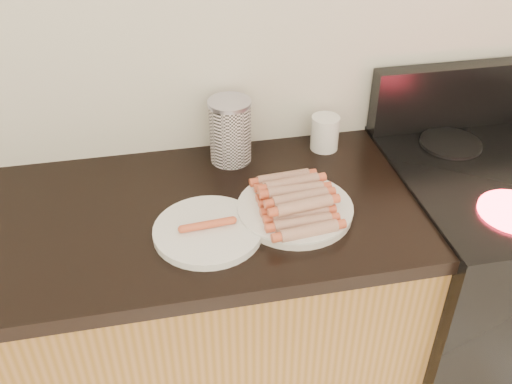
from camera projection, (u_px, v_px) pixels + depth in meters
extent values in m
cube|color=silver|center=(237.00, 11.00, 1.49)|extent=(4.00, 0.04, 2.60)
cube|color=brown|center=(21.00, 363.00, 1.64)|extent=(2.20, 0.59, 0.86)
cube|color=black|center=(495.00, 288.00, 1.85)|extent=(0.76, 0.65, 0.90)
cube|color=black|center=(490.00, 93.00, 1.75)|extent=(0.76, 0.06, 0.20)
cylinder|color=black|center=(451.00, 143.00, 1.69)|extent=(0.18, 0.18, 0.01)
cylinder|color=white|center=(295.00, 210.00, 1.43)|extent=(0.30, 0.30, 0.02)
cylinder|color=white|center=(208.00, 231.00, 1.37)|extent=(0.30, 0.30, 0.02)
cylinder|color=maroon|center=(308.00, 231.00, 1.33)|extent=(0.14, 0.04, 0.03)
cylinder|color=maroon|center=(304.00, 222.00, 1.35)|extent=(0.14, 0.04, 0.03)
cylinder|color=maroon|center=(300.00, 214.00, 1.38)|extent=(0.14, 0.04, 0.03)
cylinder|color=maroon|center=(297.00, 206.00, 1.41)|extent=(0.14, 0.04, 0.03)
cylinder|color=maroon|center=(294.00, 199.00, 1.43)|extent=(0.14, 0.04, 0.03)
cylinder|color=maroon|center=(290.00, 192.00, 1.46)|extent=(0.14, 0.04, 0.03)
cylinder|color=maroon|center=(287.00, 184.00, 1.48)|extent=(0.14, 0.04, 0.03)
cylinder|color=maroon|center=(284.00, 178.00, 1.51)|extent=(0.14, 0.04, 0.03)
cylinder|color=maroon|center=(301.00, 206.00, 1.36)|extent=(0.14, 0.04, 0.03)
cylinder|color=maroon|center=(297.00, 198.00, 1.39)|extent=(0.14, 0.04, 0.03)
cylinder|color=maroon|center=(294.00, 191.00, 1.42)|extent=(0.14, 0.04, 0.03)
cylinder|color=maroon|center=(291.00, 183.00, 1.44)|extent=(0.14, 0.04, 0.03)
cylinder|color=#BF612D|center=(208.00, 225.00, 1.36)|extent=(0.13, 0.03, 0.02)
cylinder|color=white|center=(230.00, 133.00, 1.60)|extent=(0.12, 0.12, 0.17)
cylinder|color=silver|center=(229.00, 103.00, 1.54)|extent=(0.12, 0.12, 0.01)
cylinder|color=white|center=(325.00, 133.00, 1.67)|extent=(0.10, 0.10, 0.10)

